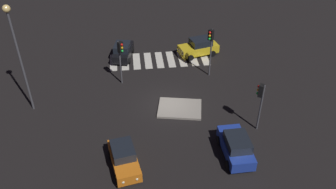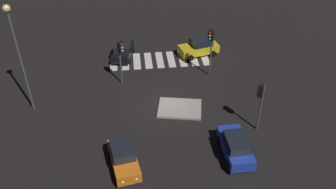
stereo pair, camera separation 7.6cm
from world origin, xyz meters
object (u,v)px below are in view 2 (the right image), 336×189
car_yellow (199,47)px  car_blue (236,146)px  car_orange (124,158)px  traffic_light_east (121,53)px  street_lamp (16,44)px  car_black (123,51)px  traffic_island (180,108)px  traffic_light_south (211,42)px  traffic_light_west (260,96)px

car_yellow → car_blue: bearing=75.3°
car_orange → car_blue: car_blue is taller
traffic_light_east → street_lamp: (7.41, 2.88, 2.77)m
car_orange → car_black: (-0.13, -14.98, -0.00)m
car_black → traffic_light_east: 5.32m
traffic_island → car_orange: bearing=51.6°
car_orange → traffic_light_south: traffic_light_south is taller
car_black → car_yellow: bearing=-80.5°
traffic_light_west → car_yellow: bearing=-48.5°
car_blue → traffic_light_east: 12.86m
car_orange → traffic_light_south: 13.62m
car_black → traffic_light_west: size_ratio=0.99×
car_blue → traffic_light_south: size_ratio=0.86×
car_yellow → traffic_island: bearing=55.8°
car_yellow → car_black: car_yellow is taller
traffic_light_west → car_orange: bearing=47.0°
traffic_island → car_black: bearing=-63.8°
car_black → traffic_light_west: 15.84m
car_yellow → street_lamp: 17.71m
car_orange → traffic_light_west: bearing=95.1°
car_blue → traffic_light_east: (7.69, -10.04, 2.35)m
car_blue → traffic_light_south: bearing=-2.8°
car_yellow → car_black: 7.75m
car_blue → traffic_island: bearing=27.7°
car_blue → traffic_light_west: bearing=-42.3°
car_blue → traffic_light_east: size_ratio=0.96×
car_yellow → traffic_light_south: bearing=77.9°
car_blue → street_lamp: bearing=63.5°
car_orange → car_blue: size_ratio=0.98×
car_blue → traffic_light_west: traffic_light_west is taller
traffic_light_east → traffic_light_west: (-9.99, 7.41, -0.16)m
car_yellow → car_orange: size_ratio=1.08×
traffic_light_west → street_lamp: 18.21m
car_black → street_lamp: size_ratio=0.44×
car_black → traffic_light_east: traffic_light_east is taller
car_orange → street_lamp: street_lamp is taller
car_black → traffic_light_south: traffic_light_south is taller
car_black → traffic_light_east: size_ratio=0.94×
traffic_island → car_yellow: (-3.25, -8.94, 0.77)m
traffic_island → car_yellow: size_ratio=0.93×
traffic_light_east → street_lamp: bearing=-114.6°
traffic_light_south → street_lamp: street_lamp is taller
traffic_island → traffic_light_east: traffic_light_east is taller
traffic_light_east → street_lamp: size_ratio=0.47×
traffic_island → traffic_light_east: bearing=-43.8°
car_black → car_blue: (-7.61, 14.79, 0.05)m
traffic_island → street_lamp: street_lamp is taller
traffic_island → car_black: size_ratio=1.01×
traffic_island → car_blue: size_ratio=0.99×
car_blue → traffic_light_west: (-2.30, -2.63, 2.18)m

